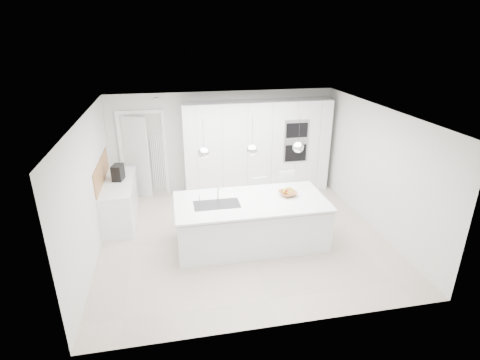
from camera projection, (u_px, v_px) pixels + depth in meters
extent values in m
plane|color=#C4B19F|center=(243.00, 236.00, 7.54)|extent=(5.50, 5.50, 0.00)
plane|color=silver|center=(223.00, 142.00, 9.34)|extent=(5.50, 0.00, 5.50)
plane|color=silver|center=(90.00, 190.00, 6.58)|extent=(0.00, 5.00, 5.00)
plane|color=white|center=(243.00, 113.00, 6.59)|extent=(5.50, 5.50, 0.00)
cube|color=white|center=(257.00, 147.00, 9.25)|extent=(3.60, 0.60, 2.30)
cube|color=white|center=(133.00, 158.00, 8.97)|extent=(0.76, 0.38, 2.00)
cube|color=white|center=(120.00, 202.00, 8.03)|extent=(0.60, 1.80, 0.86)
cube|color=white|center=(118.00, 182.00, 7.86)|extent=(0.62, 1.82, 0.04)
cube|color=#A46A33|center=(101.00, 171.00, 7.71)|extent=(0.02, 1.80, 0.50)
cube|color=white|center=(251.00, 224.00, 7.12)|extent=(2.80, 1.20, 0.86)
cube|color=white|center=(251.00, 201.00, 7.00)|extent=(2.84, 1.40, 0.04)
cylinder|color=white|center=(218.00, 192.00, 6.96)|extent=(0.02, 0.02, 0.30)
sphere|color=white|center=(204.00, 153.00, 6.41)|extent=(0.20, 0.20, 0.20)
sphere|color=white|center=(252.00, 150.00, 6.57)|extent=(0.20, 0.20, 0.20)
sphere|color=white|center=(298.00, 147.00, 6.72)|extent=(0.20, 0.20, 0.20)
imported|color=#A46A33|center=(288.00, 193.00, 7.18)|extent=(0.41, 0.41, 0.08)
cube|color=black|center=(118.00, 172.00, 7.88)|extent=(0.26, 0.35, 0.33)
sphere|color=#B02715|center=(286.00, 192.00, 7.18)|extent=(0.08, 0.08, 0.08)
sphere|color=#B02715|center=(286.00, 192.00, 7.16)|extent=(0.08, 0.08, 0.08)
torus|color=yellow|center=(288.00, 190.00, 7.14)|extent=(0.24, 0.17, 0.21)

